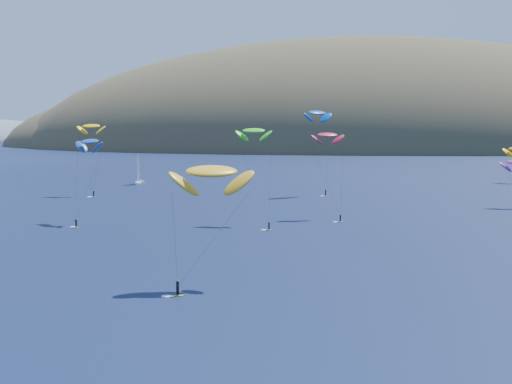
% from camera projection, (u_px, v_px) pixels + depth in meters
% --- Properties ---
extents(island, '(730.00, 300.00, 210.00)m').
position_uv_depth(island, '(383.00, 160.00, 607.35)').
color(island, '#3D3526').
rests_on(island, ground).
extents(sailboat, '(9.29, 8.14, 11.11)m').
position_uv_depth(sailboat, '(138.00, 182.00, 253.34)').
color(sailboat, white).
rests_on(sailboat, ground).
extents(kitesurfer_1, '(8.44, 8.37, 23.25)m').
position_uv_depth(kitesurfer_1, '(91.00, 126.00, 215.08)').
color(kitesurfer_1, '#89C616').
rests_on(kitesurfer_1, ground).
extents(kitesurfer_2, '(11.98, 11.70, 18.71)m').
position_uv_depth(kitesurfer_2, '(212.00, 171.00, 96.51)').
color(kitesurfer_2, '#89C616').
rests_on(kitesurfer_2, ground).
extents(kitesurfer_3, '(9.05, 12.54, 22.48)m').
position_uv_depth(kitesurfer_3, '(254.00, 131.00, 155.90)').
color(kitesurfer_3, '#89C616').
rests_on(kitesurfer_3, ground).
extents(kitesurfer_4, '(10.40, 9.87, 27.67)m').
position_uv_depth(kitesurfer_4, '(317.00, 113.00, 214.40)').
color(kitesurfer_4, '#89C616').
rests_on(kitesurfer_4, ground).
extents(kitesurfer_9, '(8.08, 11.07, 21.30)m').
position_uv_depth(kitesurfer_9, '(328.00, 135.00, 165.00)').
color(kitesurfer_9, '#89C616').
rests_on(kitesurfer_9, ground).
extents(kitesurfer_10, '(8.96, 13.00, 20.22)m').
position_uv_depth(kitesurfer_10, '(89.00, 142.00, 157.42)').
color(kitesurfer_10, '#89C616').
rests_on(kitesurfer_10, ground).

